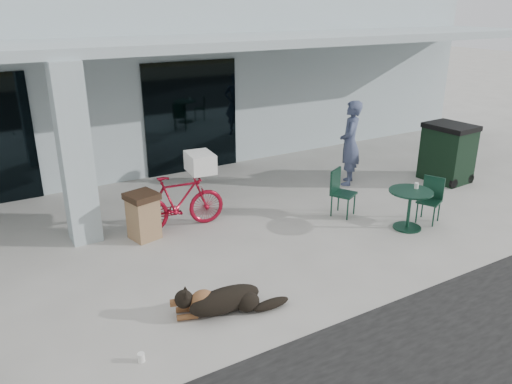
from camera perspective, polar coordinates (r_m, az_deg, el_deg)
ground at (r=7.95m, az=-4.30°, el=-9.20°), size 80.00×80.00×0.00m
building at (r=15.11m, az=-19.53°, el=13.09°), size 22.00×7.00×4.50m
storefront_glass_right at (r=12.45m, az=-7.36°, el=8.46°), size 2.40×0.06×2.70m
column at (r=8.96m, az=-19.95°, el=3.96°), size 0.50×0.50×3.12m
overhang at (r=10.28m, az=-14.19°, el=15.96°), size 22.00×2.80×0.18m
bicycle at (r=9.32m, az=-8.84°, el=-1.13°), size 1.79×0.66×1.05m
laundry_basket at (r=9.21m, az=-6.40°, el=3.38°), size 0.50×0.64×0.36m
dog at (r=6.94m, az=-3.55°, el=-12.09°), size 1.28×0.76×0.40m
cup_near_dog at (r=6.33m, az=-12.99°, el=-17.94°), size 0.12×0.12×0.11m
cafe_table_far at (r=9.68m, az=17.08°, el=-1.94°), size 1.03×1.03×0.75m
cafe_chair_far_a at (r=9.95m, az=9.99°, el=-0.13°), size 0.59×0.60×0.93m
cafe_chair_far_b at (r=10.06m, az=19.19°, el=-0.94°), size 0.56×0.54×0.88m
person at (r=11.64m, az=10.69°, el=5.51°), size 0.83×0.83×1.95m
cup_on_table at (r=9.68m, az=17.87°, el=0.70°), size 0.10×0.10×0.11m
trash_receptacle at (r=9.08m, az=-12.76°, el=-2.68°), size 0.61×0.61×0.86m
wheeled_bin at (r=12.58m, az=21.04°, el=4.22°), size 0.90×1.11×1.36m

